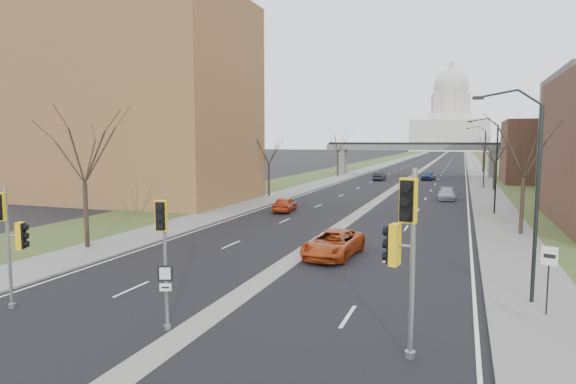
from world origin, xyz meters
The scene contains 29 objects.
ground centered at (0.00, 0.00, 0.00)m, with size 700.00×700.00×0.00m, color black.
road_surface centered at (0.00, 150.00, 0.01)m, with size 20.00×600.00×0.01m, color black.
median_strip centered at (0.00, 150.00, 0.00)m, with size 1.20×600.00×0.02m, color gray.
sidewalk_right centered at (12.00, 150.00, 0.06)m, with size 4.00×600.00×0.12m, color gray.
sidewalk_left centered at (-12.00, 150.00, 0.06)m, with size 4.00×600.00×0.12m, color gray.
grass_verge_right centered at (18.00, 150.00, 0.05)m, with size 8.00×600.00×0.10m, color #354A22.
grass_verge_left centered at (-18.00, 150.00, 0.05)m, with size 8.00×600.00×0.10m, color #354A22.
apartment_building centered at (-26.00, 30.00, 11.00)m, with size 25.00×16.00×22.00m, color olive.
commercial_block_far centered at (22.00, 70.00, 5.00)m, with size 14.00×14.00×10.00m, color brown.
pedestrian_bridge centered at (0.00, 80.00, 4.84)m, with size 34.00×3.00×6.45m.
capitol centered at (0.00, 320.00, 18.60)m, with size 48.00×42.00×55.75m.
streetlight_near centered at (10.99, 6.00, 6.95)m, with size 2.61×0.20×8.70m.
streetlight_mid centered at (10.99, 32.00, 6.95)m, with size 2.61×0.20×8.70m.
streetlight_far centered at (10.99, 58.00, 6.95)m, with size 2.61×0.20×8.70m.
tree_left_a centered at (-13.00, 8.00, 6.64)m, with size 7.20×7.20×9.40m.
tree_left_b centered at (-13.00, 38.00, 6.23)m, with size 6.75×6.75×8.81m.
tree_left_c centered at (-13.00, 72.00, 7.04)m, with size 7.65×7.65×9.99m.
tree_right_a centered at (13.00, 22.00, 6.64)m, with size 7.20×7.20×9.40m.
tree_right_b centered at (13.00, 55.00, 5.82)m, with size 6.30×6.30×8.22m.
tree_right_c centered at (13.00, 95.00, 7.04)m, with size 7.65×7.65×9.99m.
signal_pole_left centered at (-7.72, -1.75, 3.25)m, with size 0.82×1.15×4.96m.
signal_pole_median centered at (-0.69, -1.67, 3.31)m, with size 0.68×0.79×4.74m.
signal_pole_right centered at (7.34, -0.95, 3.87)m, with size 0.99×1.22×5.91m.
speed_limit_sign centered at (12.13, 4.57, 1.94)m, with size 0.55×0.20×2.64m.
car_left_near centered at (-6.87, 27.05, 0.72)m, with size 1.71×4.24×1.44m, color #A43212.
car_left_far centered at (-4.32, 66.63, 0.71)m, with size 1.49×4.28×1.41m, color black.
car_right_near centered at (2.00, 11.28, 0.76)m, with size 2.51×5.44×1.51m, color #A83A12.
car_right_mid centered at (7.30, 42.15, 0.66)m, with size 1.85×4.54×1.32m, color #A0A2A7.
car_right_far centered at (3.43, 70.36, 0.79)m, with size 1.87×4.66×1.59m, color navy.
Camera 1 is at (8.92, -15.50, 6.72)m, focal length 30.00 mm.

